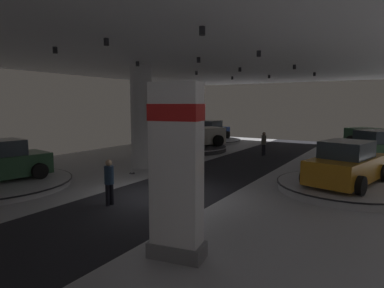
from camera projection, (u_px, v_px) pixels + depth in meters
ground at (161, 196)px, 12.40m from camera, size 24.00×44.00×0.06m
ceiling_with_spotlights at (159, 46)px, 11.72m from camera, size 24.00×44.00×0.39m
column_left at (141, 117)px, 17.63m from camera, size 1.16×1.16×5.50m
brand_sign_pylon at (177, 169)px, 7.18m from camera, size 1.36×0.86×3.92m
display_platform_mid_right at (346, 187)px, 12.97m from camera, size 5.35×5.35×0.33m
display_car_mid_right at (347, 165)px, 12.84m from camera, size 3.00×4.51×1.71m
display_platform_deep_left at (211, 140)px, 29.88m from camera, size 5.42×5.42×0.26m
display_car_deep_left at (211, 131)px, 29.75m from camera, size 2.33×4.29×1.71m
display_platform_far_right at (374, 165)px, 17.63m from camera, size 4.70×4.70×0.35m
display_car_far_right at (375, 148)px, 17.53m from camera, size 4.13×4.34×1.71m
display_platform_far_left at (189, 148)px, 24.43m from camera, size 5.68×5.68×0.33m
pickup_truck_far_left at (185, 134)px, 24.14m from camera, size 4.53×5.65×2.30m
visitor_walking_near at (109, 179)px, 11.10m from camera, size 0.32×0.32×1.59m
visitor_walking_far at (264, 142)px, 21.97m from camera, size 0.32×0.32×1.59m
stanchion_a at (132, 166)px, 16.25m from camera, size 0.28×0.28×1.01m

